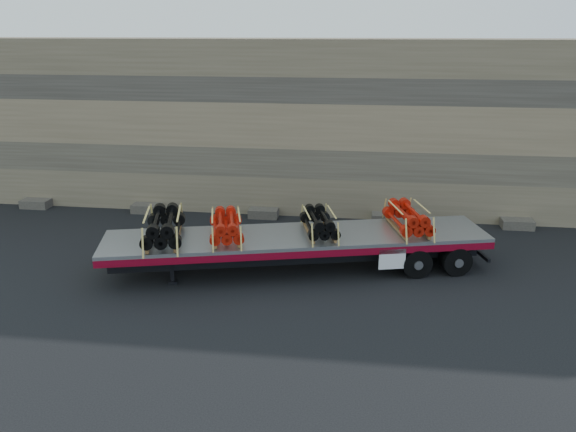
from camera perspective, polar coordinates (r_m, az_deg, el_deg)
name	(u,v)px	position (r m, az deg, el deg)	size (l,w,h in m)	color
ground	(329,267)	(18.42, 4.21, -5.16)	(120.00, 120.00, 0.00)	black
rock_wall	(341,127)	(23.69, 5.41, 9.02)	(44.00, 3.00, 7.00)	#7A6B54
trailer	(297,252)	(17.94, 0.89, -3.69)	(12.07, 2.32, 1.21)	#ACAEB3
bundle_front	(164,227)	(17.51, -12.51, -1.15)	(1.17, 2.34, 0.83)	black
bundle_midfront	(226,227)	(17.44, -6.30, -1.09)	(1.00, 2.00, 0.71)	red
bundle_midrear	(319,223)	(17.71, 3.19, -0.74)	(0.96, 1.93, 0.68)	black
bundle_rear	(408,219)	(18.41, 12.08, -0.26)	(1.06, 2.12, 0.75)	red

